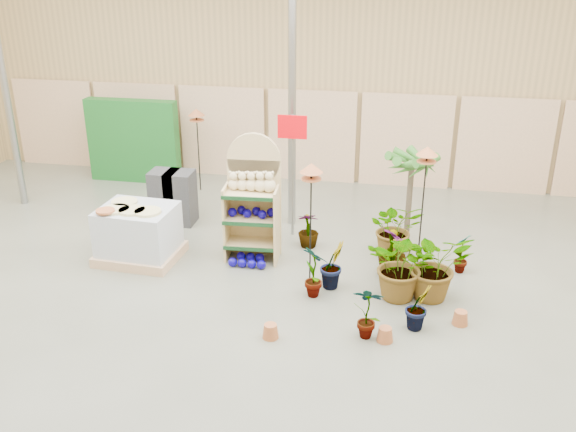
# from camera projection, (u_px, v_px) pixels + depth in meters

# --- Properties ---
(room) EXTENTS (15.20, 12.10, 4.70)m
(room) POSITION_uv_depth(u_px,v_px,m) (259.00, 150.00, 8.84)
(room) COLOR #5D6051
(room) RESTS_ON ground
(display_shelf) EXTENTS (0.91, 0.60, 2.09)m
(display_shelf) POSITION_uv_depth(u_px,v_px,m) (253.00, 202.00, 10.45)
(display_shelf) COLOR tan
(display_shelf) RESTS_ON ground
(teddy_bears) EXTENTS (0.78, 0.21, 0.34)m
(teddy_bears) POSITION_uv_depth(u_px,v_px,m) (253.00, 183.00, 10.21)
(teddy_bears) COLOR beige
(teddy_bears) RESTS_ON display_shelf
(gazing_balls_shelf) EXTENTS (0.77, 0.26, 0.15)m
(gazing_balls_shelf) POSITION_uv_depth(u_px,v_px,m) (252.00, 212.00, 10.39)
(gazing_balls_shelf) COLOR #0A0386
(gazing_balls_shelf) RESTS_ON display_shelf
(gazing_balls_floor) EXTENTS (0.63, 0.39, 0.15)m
(gazing_balls_floor) POSITION_uv_depth(u_px,v_px,m) (248.00, 261.00, 10.45)
(gazing_balls_floor) COLOR #0A0386
(gazing_balls_floor) RESTS_ON ground
(pallet_stack) EXTENTS (1.35, 1.15, 0.95)m
(pallet_stack) POSITION_uv_depth(u_px,v_px,m) (138.00, 234.00, 10.52)
(pallet_stack) COLOR tan
(pallet_stack) RESTS_ON ground
(charcoal_planters) EXTENTS (0.80, 0.50, 1.00)m
(charcoal_planters) POSITION_uv_depth(u_px,v_px,m) (173.00, 197.00, 11.90)
(charcoal_planters) COLOR #28282A
(charcoal_planters) RESTS_ON ground
(trellis_stock) EXTENTS (2.00, 0.30, 1.80)m
(trellis_stock) POSITION_uv_depth(u_px,v_px,m) (133.00, 141.00, 13.88)
(trellis_stock) COLOR #165C1E
(trellis_stock) RESTS_ON ground
(offer_sign) EXTENTS (0.50, 0.08, 2.20)m
(offer_sign) POSITION_uv_depth(u_px,v_px,m) (292.00, 151.00, 10.95)
(offer_sign) COLOR gray
(offer_sign) RESTS_ON ground
(bird_table_front) EXTENTS (0.34, 0.34, 1.92)m
(bird_table_front) POSITION_uv_depth(u_px,v_px,m) (311.00, 172.00, 9.30)
(bird_table_front) COLOR black
(bird_table_front) RESTS_ON ground
(bird_table_right) EXTENTS (0.34, 0.34, 1.98)m
(bird_table_right) POSITION_uv_depth(u_px,v_px,m) (427.00, 155.00, 9.85)
(bird_table_right) COLOR black
(bird_table_right) RESTS_ON ground
(bird_table_back) EXTENTS (0.34, 0.34, 1.76)m
(bird_table_back) POSITION_uv_depth(u_px,v_px,m) (196.00, 115.00, 13.03)
(bird_table_back) COLOR black
(bird_table_back) RESTS_ON ground
(palm) EXTENTS (0.70, 0.70, 1.72)m
(palm) POSITION_uv_depth(u_px,v_px,m) (412.00, 161.00, 10.81)
(palm) COLOR brown
(palm) RESTS_ON ground
(potted_plant_0) EXTENTS (0.53, 0.52, 0.84)m
(potted_plant_0) POSITION_uv_depth(u_px,v_px,m) (314.00, 271.00, 9.38)
(potted_plant_0) COLOR #337124
(potted_plant_0) RESTS_ON ground
(potted_plant_1) EXTENTS (0.49, 0.52, 0.75)m
(potted_plant_1) POSITION_uv_depth(u_px,v_px,m) (333.00, 264.00, 9.67)
(potted_plant_1) COLOR #337124
(potted_plant_1) RESTS_ON ground
(potted_plant_2) EXTENTS (1.17, 1.09, 1.08)m
(potted_plant_2) POSITION_uv_depth(u_px,v_px,m) (403.00, 265.00, 9.29)
(potted_plant_2) COLOR #337124
(potted_plant_2) RESTS_ON ground
(potted_plant_3) EXTENTS (0.65, 0.65, 0.82)m
(potted_plant_3) POSITION_uv_depth(u_px,v_px,m) (392.00, 252.00, 9.99)
(potted_plant_3) COLOR #337124
(potted_plant_3) RESTS_ON ground
(potted_plant_4) EXTENTS (0.42, 0.44, 0.69)m
(potted_plant_4) POSITION_uv_depth(u_px,v_px,m) (462.00, 252.00, 10.13)
(potted_plant_4) COLOR #337124
(potted_plant_4) RESTS_ON ground
(potted_plant_6) EXTENTS (1.01, 0.92, 0.97)m
(potted_plant_6) POSITION_uv_depth(u_px,v_px,m) (395.00, 228.00, 10.64)
(potted_plant_6) COLOR #337124
(potted_plant_6) RESTS_ON ground
(potted_plant_8) EXTENTS (0.44, 0.33, 0.78)m
(potted_plant_8) POSITION_uv_depth(u_px,v_px,m) (368.00, 311.00, 8.40)
(potted_plant_8) COLOR #337124
(potted_plant_8) RESTS_ON ground
(potted_plant_9) EXTENTS (0.47, 0.46, 0.67)m
(potted_plant_9) POSITION_uv_depth(u_px,v_px,m) (418.00, 307.00, 8.63)
(potted_plant_9) COLOR #337124
(potted_plant_9) RESTS_ON ground
(potted_plant_10) EXTENTS (1.22, 1.15, 1.08)m
(potted_plant_10) POSITION_uv_depth(u_px,v_px,m) (435.00, 265.00, 9.31)
(potted_plant_10) COLOR #337124
(potted_plant_10) RESTS_ON ground
(potted_plant_11) EXTENTS (0.41, 0.41, 0.63)m
(potted_plant_11) POSITION_uv_depth(u_px,v_px,m) (308.00, 230.00, 10.99)
(potted_plant_11) COLOR #337124
(potted_plant_11) RESTS_ON ground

